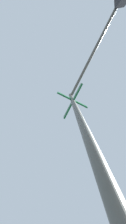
% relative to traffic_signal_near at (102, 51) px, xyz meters
% --- Properties ---
extents(traffic_signal_near, '(3.23, 2.42, 6.32)m').
position_rel_traffic_signal_near_xyz_m(traffic_signal_near, '(0.00, 0.00, 0.00)').
color(traffic_signal_near, '#474C47').
rests_on(traffic_signal_near, ground_plane).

